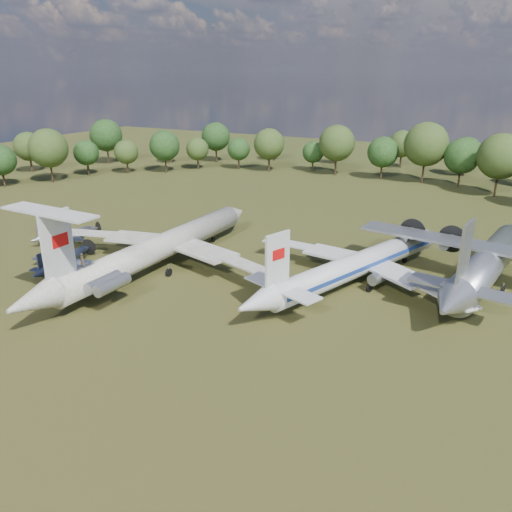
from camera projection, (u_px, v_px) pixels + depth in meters
The scene contains 7 objects.
ground at pixel (205, 269), 73.61m from camera, with size 300.00×300.00×0.00m, color #243A13.
il62_airliner at pixel (160, 252), 73.08m from camera, with size 39.93×51.91×5.09m, color silver, non-canonical shape.
tu104_jet at pixel (359, 268), 67.71m from camera, with size 33.89×45.19×4.52m, color silver, non-canonical shape.
an12_transport at pixel (486, 268), 66.81m from camera, with size 36.18×40.44×5.32m, color gray, non-canonical shape.
small_prop_west at pixel (64, 263), 72.95m from camera, with size 10.60×14.46×2.12m, color black, non-canonical shape.
small_prop_northwest at pixel (67, 236), 85.26m from camera, with size 9.53×13.00×1.91m, color #A2A4AA, non-canonical shape.
person_on_il62 at pixel (82, 260), 60.23m from camera, with size 0.65×0.43×1.78m, color #99724E.
Camera 1 is at (38.80, -56.75, 27.42)m, focal length 35.00 mm.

